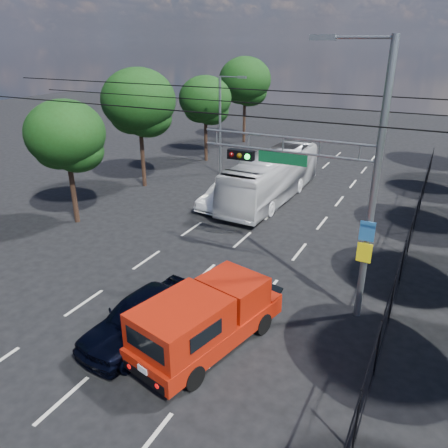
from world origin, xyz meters
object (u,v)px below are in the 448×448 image
Objects in this scene: navy_hatchback at (142,317)px; white_bus at (272,177)px; white_van at (224,196)px; red_pickup at (206,318)px; signal_mast at (338,173)px.

navy_hatchback is 0.45× the size of white_bus.
white_van is at bearing -126.40° from white_bus.
white_van is at bearing 112.29° from navy_hatchback.
white_bus is at bearing 57.76° from white_van.
white_bus is at bearing 103.38° from red_pickup.
navy_hatchback is 15.14m from white_bus.
red_pickup reaches higher than navy_hatchback.
navy_hatchback is (-4.98, -4.63, -4.43)m from signal_mast.
white_bus reaches higher than white_van.
signal_mast reaches higher than navy_hatchback.
white_bus reaches higher than navy_hatchback.
signal_mast is 12.75m from white_bus.
signal_mast is 2.25× the size of white_van.
navy_hatchback is at bearing -166.86° from red_pickup.
navy_hatchback is 12.89m from white_van.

